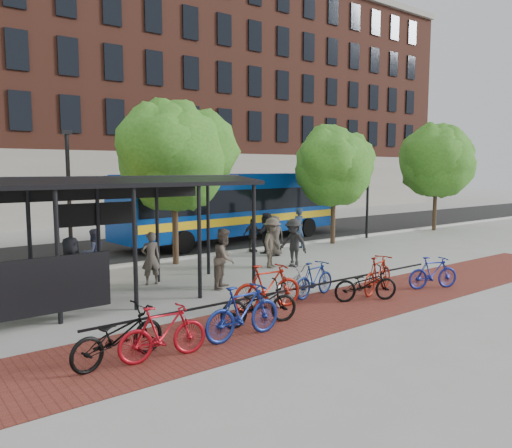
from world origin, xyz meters
TOP-DOWN VIEW (x-y plane):
  - ground at (0.00, 0.00)m, footprint 160.00×160.00m
  - asphalt_street at (0.00, 8.00)m, footprint 160.00×8.00m
  - curb at (0.00, 4.00)m, footprint 160.00×0.25m
  - brick_strip at (-2.00, -5.00)m, footprint 24.00×3.00m
  - bike_rack_rail at (-3.30, -4.10)m, footprint 12.00×0.05m
  - building_brick at (10.00, 26.00)m, footprint 55.00×14.00m
  - bus_shelter at (-8.13, -0.48)m, footprint 10.60×3.07m
  - tree_b at (-2.90, 3.35)m, footprint 5.15×4.20m
  - tree_c at (6.09, 3.35)m, footprint 4.66×3.80m
  - tree_d at (15.10, 3.35)m, footprint 5.39×4.40m
  - lamp_post_left at (-7.00, 3.60)m, footprint 0.35×0.20m
  - lamp_post_right at (9.00, 3.60)m, footprint 0.35×0.20m
  - bus at (2.49, 7.01)m, footprint 13.28×4.03m
  - bike_0 at (-8.84, -5.12)m, footprint 2.19×1.14m
  - bike_1 at (-8.07, -5.50)m, footprint 1.90×0.72m
  - bike_3 at (-6.07, -5.48)m, footprint 2.06×0.63m
  - bike_4 at (-5.19, -4.93)m, footprint 2.13×1.11m
  - bike_5 at (-4.21, -4.04)m, footprint 2.15×0.84m
  - bike_6 at (-3.18, -3.84)m, footprint 2.07×1.34m
  - bike_7 at (-2.22, -3.80)m, footprint 1.84×0.78m
  - bike_8 at (-1.39, -5.05)m, footprint 2.01×1.40m
  - bike_9 at (-0.41, -4.69)m, footprint 2.02×1.06m
  - bike_11 at (1.46, -5.38)m, footprint 1.78×1.12m
  - pedestrian_0 at (-8.03, 0.34)m, footprint 1.02×1.07m
  - pedestrian_1 at (-5.38, 0.61)m, footprint 0.69×0.50m
  - pedestrian_2 at (-6.44, 2.96)m, footprint 0.93×0.79m
  - pedestrian_3 at (-0.42, 0.37)m, footprint 1.44×1.26m
  - pedestrian_4 at (1.23, 3.80)m, footprint 0.95×0.51m
  - pedestrian_5 at (1.54, 3.15)m, footprint 1.78×1.18m
  - pedestrian_6 at (1.34, 2.33)m, footprint 0.99×0.79m
  - pedestrian_7 at (3.54, 3.23)m, footprint 0.73×0.50m
  - pedestrian_8 at (-3.70, -1.22)m, footprint 1.18×1.14m
  - pedestrian_9 at (0.35, -0.00)m, footprint 0.97×1.34m

SIDE VIEW (x-z plane):
  - ground at x=0.00m, z-range 0.00..0.00m
  - bike_rack_rail at x=-3.30m, z-range -0.47..0.47m
  - brick_strip at x=-2.00m, z-range 0.00..0.01m
  - asphalt_street at x=0.00m, z-range 0.00..0.01m
  - curb at x=0.00m, z-range 0.00..0.12m
  - bike_8 at x=-1.39m, z-range 0.00..1.00m
  - bike_6 at x=-3.18m, z-range 0.00..1.03m
  - bike_11 at x=1.46m, z-range 0.00..1.04m
  - bike_4 at x=-5.19m, z-range 0.00..1.07m
  - bike_7 at x=-2.22m, z-range 0.00..1.07m
  - bike_0 at x=-8.84m, z-range 0.00..1.10m
  - bike_1 at x=-8.07m, z-range 0.00..1.11m
  - bike_9 at x=-0.41m, z-range 0.00..1.17m
  - bike_3 at x=-6.07m, z-range 0.00..1.23m
  - bike_5 at x=-4.21m, z-range 0.00..1.26m
  - pedestrian_4 at x=1.23m, z-range 0.00..1.54m
  - pedestrian_2 at x=-6.44m, z-range 0.00..1.71m
  - pedestrian_1 at x=-5.38m, z-range 0.00..1.75m
  - pedestrian_6 at x=1.34m, z-range 0.00..1.77m
  - pedestrian_0 at x=-8.03m, z-range 0.00..1.84m
  - pedestrian_5 at x=1.54m, z-range 0.00..1.84m
  - pedestrian_9 at x=0.35m, z-range 0.00..1.87m
  - pedestrian_8 at x=-3.70m, z-range 0.00..1.91m
  - pedestrian_3 at x=-0.42m, z-range 0.00..1.94m
  - pedestrian_7 at x=3.54m, z-range 0.00..1.95m
  - bus at x=2.49m, z-range 0.26..3.79m
  - lamp_post_left at x=-7.00m, z-range 0.18..5.31m
  - lamp_post_right at x=9.00m, z-range 0.18..5.31m
  - bus_shelter at x=-8.13m, z-range 1.20..4.80m
  - tree_c at x=6.09m, z-range 1.09..7.02m
  - tree_b at x=-2.90m, z-range 1.22..7.69m
  - tree_d at x=15.10m, z-range 1.19..7.74m
  - building_brick at x=10.00m, z-range 0.00..20.00m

